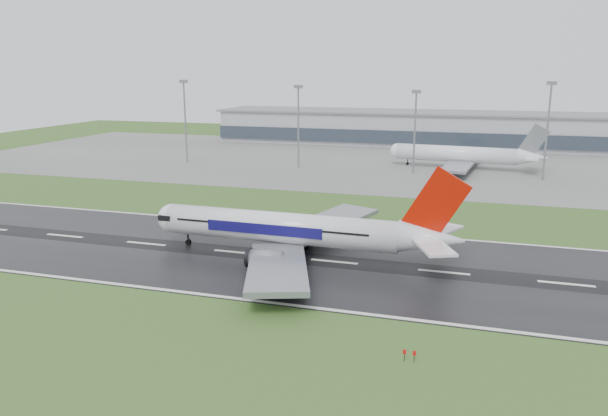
% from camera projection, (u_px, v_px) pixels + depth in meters
% --- Properties ---
extents(ground, '(520.00, 520.00, 0.00)m').
position_uv_depth(ground, '(444.00, 273.00, 101.69)').
color(ground, '#30531E').
rests_on(ground, ground).
extents(runway, '(400.00, 45.00, 0.10)m').
position_uv_depth(runway, '(444.00, 272.00, 101.68)').
color(runway, black).
rests_on(runway, ground).
extents(apron, '(400.00, 130.00, 0.08)m').
position_uv_depth(apron, '(464.00, 165.00, 218.10)').
color(apron, slate).
rests_on(apron, ground).
extents(terminal, '(240.00, 36.00, 15.00)m').
position_uv_depth(terminal, '(468.00, 130.00, 272.24)').
color(terminal, '#9699A1').
rests_on(terminal, ground).
extents(main_airliner, '(61.89, 59.05, 17.95)m').
position_uv_depth(main_airliner, '(300.00, 211.00, 108.54)').
color(main_airliner, silver).
rests_on(main_airliner, runway).
extents(parked_airliner, '(61.77, 58.32, 16.54)m').
position_uv_depth(parked_airliner, '(463.00, 146.00, 208.09)').
color(parked_airliner, white).
rests_on(parked_airliner, apron).
extents(floodmast_0, '(0.64, 0.64, 30.39)m').
position_uv_depth(floodmast_0, '(185.00, 123.00, 220.32)').
color(floodmast_0, gray).
rests_on(floodmast_0, ground).
extents(floodmast_1, '(0.64, 0.64, 28.75)m').
position_uv_depth(floodmast_1, '(298.00, 129.00, 207.77)').
color(floodmast_1, gray).
rests_on(floodmast_1, ground).
extents(floodmast_2, '(0.64, 0.64, 27.44)m').
position_uv_depth(floodmast_2, '(415.00, 134.00, 196.24)').
color(floodmast_2, gray).
rests_on(floodmast_2, ground).
extents(floodmast_3, '(0.64, 0.64, 30.47)m').
position_uv_depth(floodmast_3, '(547.00, 134.00, 184.13)').
color(floodmast_3, gray).
rests_on(floodmast_3, ground).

